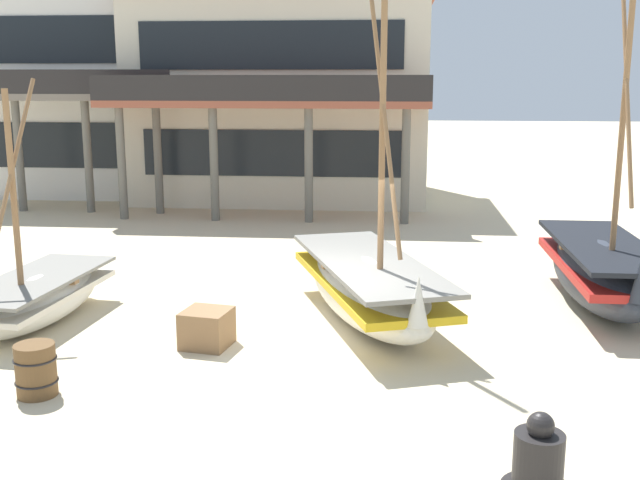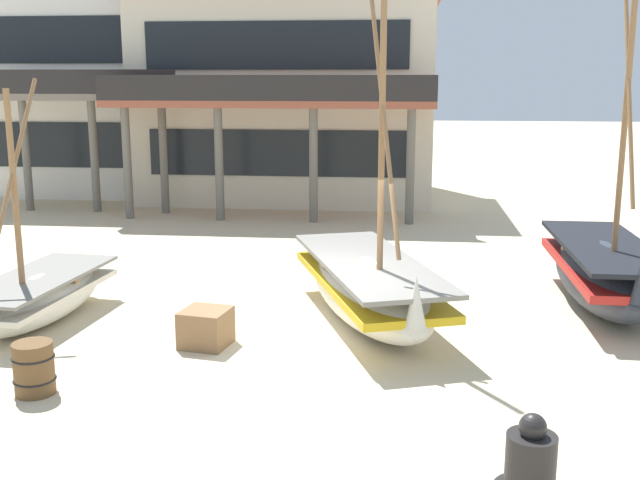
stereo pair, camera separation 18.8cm
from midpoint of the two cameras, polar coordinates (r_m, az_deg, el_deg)
ground_plane at (r=12.22m, az=-0.07°, el=-7.42°), size 120.00×120.00×0.00m
fishing_boat_near_left at (r=12.99m, az=4.08°, el=-3.49°), size 3.03×4.97×6.05m
fishing_boat_centre_large at (r=14.68m, az=20.72°, el=-2.21°), size 1.49×4.52×6.13m
fishing_boat_far_right at (r=13.75m, az=-19.91°, el=-3.94°), size 1.60×3.52×4.05m
capstan_winch at (r=8.12m, az=16.05°, el=-15.90°), size 0.71×0.71×0.90m
wooden_barrel at (r=10.78m, az=-20.05°, el=-8.96°), size 0.56×0.56×0.70m
cargo_crate at (r=11.99m, az=-8.04°, el=-6.48°), size 0.80×0.80×0.58m
harbor_building_main at (r=26.35m, az=-2.03°, el=10.57°), size 9.84×8.25×6.70m
harbor_building_annex at (r=29.02m, az=-14.81°, el=10.63°), size 7.86×8.31×7.01m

